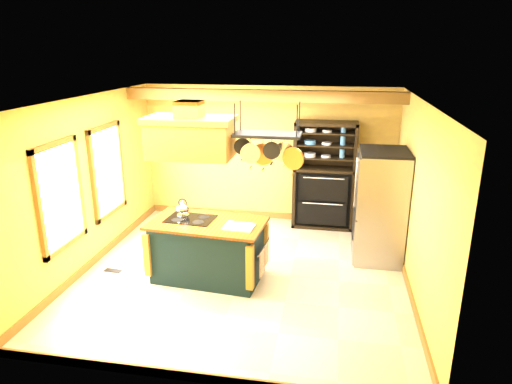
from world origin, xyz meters
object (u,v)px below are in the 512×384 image
(hutch, at_px, (324,186))
(refrigerator, at_px, (379,208))
(range_hood, at_px, (190,135))
(pot_rack, at_px, (268,143))
(kitchen_island, at_px, (208,250))

(hutch, bearing_deg, refrigerator, -54.64)
(range_hood, distance_m, pot_rack, 1.12)
(kitchen_island, bearing_deg, hutch, 61.76)
(range_hood, distance_m, hutch, 3.41)
(refrigerator, bearing_deg, hutch, 125.36)
(range_hood, relative_size, hutch, 0.60)
(pot_rack, height_order, refrigerator, pot_rack)
(range_hood, height_order, pot_rack, same)
(pot_rack, distance_m, refrigerator, 2.40)
(kitchen_island, relative_size, pot_rack, 1.76)
(kitchen_island, distance_m, pot_rack, 1.91)
(range_hood, distance_m, refrigerator, 3.31)
(range_hood, xyz_separation_m, pot_rack, (1.11, 0.00, -0.08))
(range_hood, height_order, hutch, range_hood)
(pot_rack, bearing_deg, refrigerator, 34.83)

